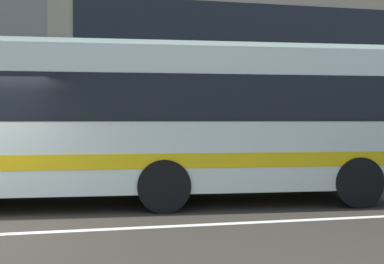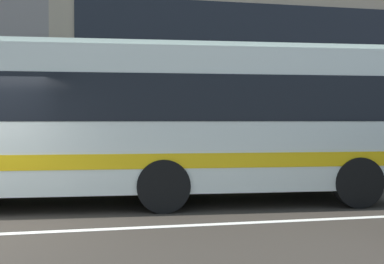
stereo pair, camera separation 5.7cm
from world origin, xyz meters
TOP-DOWN VIEW (x-y plane):
  - hedge_row_far at (1.85, 6.05)m, footprint 17.50×1.10m
  - apartment_block_right at (11.49, 14.22)m, footprint 22.34×8.80m
  - transit_bus at (2.74, 2.36)m, footprint 11.18×3.31m

SIDE VIEW (x-z plane):
  - hedge_row_far at x=1.85m, z-range 0.00..0.77m
  - transit_bus at x=2.74m, z-range 0.17..3.40m
  - apartment_block_right at x=11.49m, z-range 0.00..9.25m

